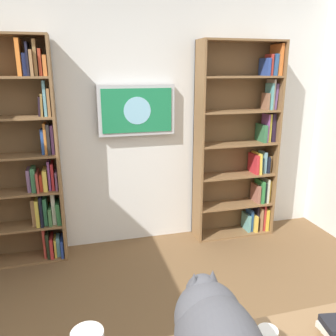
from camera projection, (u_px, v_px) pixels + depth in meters
The scene contains 4 objects.
wall_back at pixel (130, 118), 3.54m from camera, with size 4.52×0.06×2.70m, color silver.
bookshelf_left at pixel (244, 147), 3.79m from camera, with size 0.89×0.28×2.11m.
bookshelf_right at pixel (24, 159), 3.22m from camera, with size 0.81×0.28×2.12m.
wall_mounted_tv at pixel (137, 110), 3.46m from camera, with size 0.77×0.07×0.50m.
Camera 1 is at (0.54, 1.30, 1.83)m, focal length 37.08 mm.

